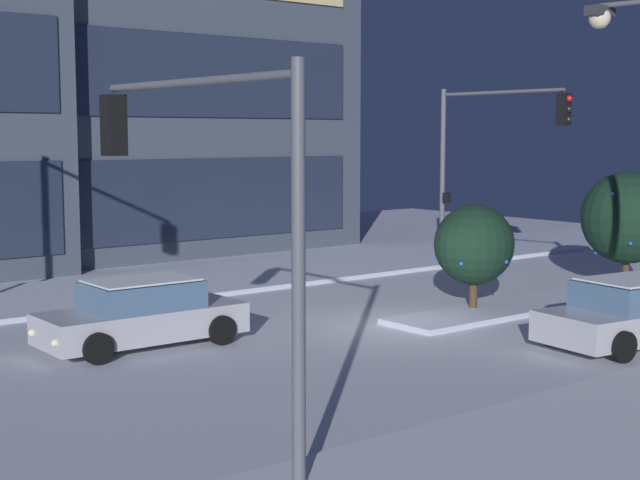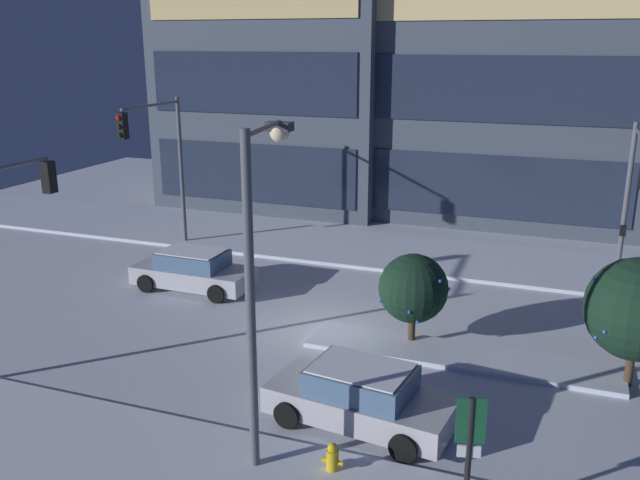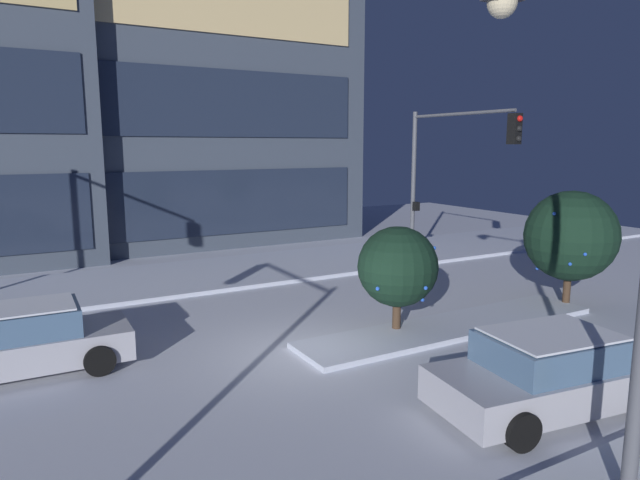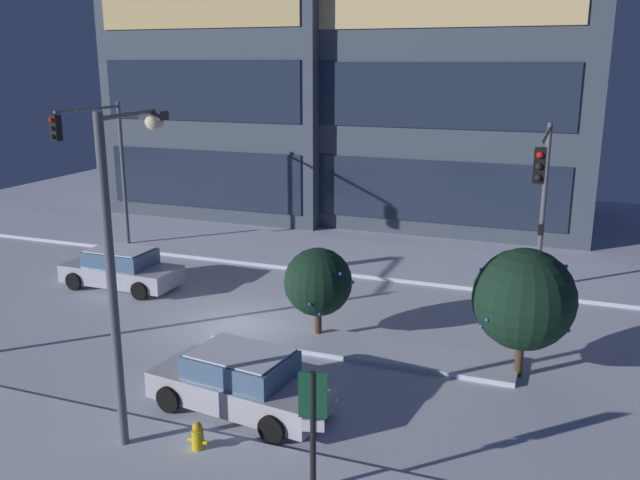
{
  "view_description": "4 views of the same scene",
  "coord_description": "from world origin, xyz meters",
  "px_view_note": "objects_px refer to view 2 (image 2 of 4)",
  "views": [
    {
      "loc": [
        -15.55,
        -16.35,
        4.65
      ],
      "look_at": [
        -0.77,
        1.96,
        2.0
      ],
      "focal_mm": 53.15,
      "sensor_mm": 36.0,
      "label": 1
    },
    {
      "loc": [
        6.8,
        -18.62,
        8.87
      ],
      "look_at": [
        -0.8,
        1.98,
        2.4
      ],
      "focal_mm": 38.04,
      "sensor_mm": 36.0,
      "label": 2
    },
    {
      "loc": [
        -5.8,
        -11.18,
        4.87
      ],
      "look_at": [
        1.54,
        1.82,
        2.34
      ],
      "focal_mm": 31.38,
      "sensor_mm": 36.0,
      "label": 3
    },
    {
      "loc": [
        9.84,
        -18.13,
        8.22
      ],
      "look_at": [
        2.29,
        1.75,
        2.64
      ],
      "focal_mm": 38.04,
      "sensor_mm": 36.0,
      "label": 4
    }
  ],
  "objects_px": {
    "decorated_tree_median": "(413,289)",
    "decorated_tree_left_of_median": "(638,309)",
    "car_near": "(361,397)",
    "parking_info_sign": "(469,444)",
    "street_lamp_arched": "(260,247)",
    "traffic_light_corner_far_left": "(159,149)",
    "fire_hydrant": "(333,460)",
    "car_far": "(193,271)",
    "traffic_light_corner_far_right": "(634,188)"
  },
  "relations": [
    {
      "from": "decorated_tree_left_of_median",
      "to": "parking_info_sign",
      "type": "bearing_deg",
      "value": -115.53
    },
    {
      "from": "car_near",
      "to": "car_far",
      "type": "height_order",
      "value": "same"
    },
    {
      "from": "traffic_light_corner_far_right",
      "to": "fire_hydrant",
      "type": "bearing_deg",
      "value": -27.46
    },
    {
      "from": "street_lamp_arched",
      "to": "traffic_light_corner_far_right",
      "type": "bearing_deg",
      "value": -42.4
    },
    {
      "from": "car_near",
      "to": "decorated_tree_median",
      "type": "xyz_separation_m",
      "value": [
        0.14,
        4.83,
        1.07
      ]
    },
    {
      "from": "car_far",
      "to": "parking_info_sign",
      "type": "xyz_separation_m",
      "value": [
        11.39,
        -9.3,
        0.97
      ]
    },
    {
      "from": "traffic_light_corner_far_right",
      "to": "street_lamp_arched",
      "type": "relative_size",
      "value": 0.85
    },
    {
      "from": "car_far",
      "to": "street_lamp_arched",
      "type": "bearing_deg",
      "value": 129.66
    },
    {
      "from": "street_lamp_arched",
      "to": "decorated_tree_median",
      "type": "xyz_separation_m",
      "value": [
        1.83,
        6.64,
        -3.0
      ]
    },
    {
      "from": "street_lamp_arched",
      "to": "fire_hydrant",
      "type": "height_order",
      "value": "street_lamp_arched"
    },
    {
      "from": "street_lamp_arched",
      "to": "decorated_tree_left_of_median",
      "type": "height_order",
      "value": "street_lamp_arched"
    },
    {
      "from": "car_near",
      "to": "traffic_light_corner_far_right",
      "type": "distance_m",
      "value": 12.0
    },
    {
      "from": "car_near",
      "to": "street_lamp_arched",
      "type": "bearing_deg",
      "value": -125.83
    },
    {
      "from": "car_far",
      "to": "decorated_tree_left_of_median",
      "type": "xyz_separation_m",
      "value": [
        14.67,
        -2.43,
        1.48
      ]
    },
    {
      "from": "car_near",
      "to": "parking_info_sign",
      "type": "relative_size",
      "value": 1.79
    },
    {
      "from": "fire_hydrant",
      "to": "decorated_tree_left_of_median",
      "type": "distance_m",
      "value": 9.05
    },
    {
      "from": "traffic_light_corner_far_right",
      "to": "street_lamp_arched",
      "type": "distance_m",
      "value": 13.89
    },
    {
      "from": "car_near",
      "to": "street_lamp_arched",
      "type": "relative_size",
      "value": 0.64
    },
    {
      "from": "car_near",
      "to": "parking_info_sign",
      "type": "bearing_deg",
      "value": -34.79
    },
    {
      "from": "decorated_tree_median",
      "to": "decorated_tree_left_of_median",
      "type": "height_order",
      "value": "decorated_tree_left_of_median"
    },
    {
      "from": "traffic_light_corner_far_left",
      "to": "decorated_tree_left_of_median",
      "type": "relative_size",
      "value": 1.85
    },
    {
      "from": "traffic_light_corner_far_left",
      "to": "fire_hydrant",
      "type": "bearing_deg",
      "value": 44.26
    },
    {
      "from": "fire_hydrant",
      "to": "parking_info_sign",
      "type": "bearing_deg",
      "value": -9.09
    },
    {
      "from": "parking_info_sign",
      "to": "decorated_tree_median",
      "type": "xyz_separation_m",
      "value": [
        -2.74,
        7.44,
        0.1
      ]
    },
    {
      "from": "street_lamp_arched",
      "to": "parking_info_sign",
      "type": "bearing_deg",
      "value": -107.88
    },
    {
      "from": "car_near",
      "to": "traffic_light_corner_far_left",
      "type": "xyz_separation_m",
      "value": [
        -11.91,
        10.11,
        3.85
      ]
    },
    {
      "from": "street_lamp_arched",
      "to": "car_near",
      "type": "bearing_deg",
      "value": -51.03
    },
    {
      "from": "street_lamp_arched",
      "to": "decorated_tree_left_of_median",
      "type": "relative_size",
      "value": 2.06
    },
    {
      "from": "street_lamp_arched",
      "to": "decorated_tree_left_of_median",
      "type": "distance_m",
      "value": 10.26
    },
    {
      "from": "car_far",
      "to": "fire_hydrant",
      "type": "distance_m",
      "value": 12.3
    },
    {
      "from": "street_lamp_arched",
      "to": "fire_hydrant",
      "type": "relative_size",
      "value": 9.52
    },
    {
      "from": "traffic_light_corner_far_right",
      "to": "decorated_tree_left_of_median",
      "type": "relative_size",
      "value": 1.75
    },
    {
      "from": "decorated_tree_median",
      "to": "fire_hydrant",
      "type": "bearing_deg",
      "value": -90.85
    },
    {
      "from": "fire_hydrant",
      "to": "decorated_tree_median",
      "type": "relative_size",
      "value": 0.27
    },
    {
      "from": "parking_info_sign",
      "to": "street_lamp_arched",
      "type": "bearing_deg",
      "value": 65.26
    },
    {
      "from": "fire_hydrant",
      "to": "parking_info_sign",
      "type": "distance_m",
      "value": 3.17
    },
    {
      "from": "car_near",
      "to": "car_far",
      "type": "bearing_deg",
      "value": 149.03
    },
    {
      "from": "traffic_light_corner_far_left",
      "to": "parking_info_sign",
      "type": "height_order",
      "value": "traffic_light_corner_far_left"
    },
    {
      "from": "car_far",
      "to": "traffic_light_corner_far_left",
      "type": "distance_m",
      "value": 6.17
    },
    {
      "from": "car_far",
      "to": "traffic_light_corner_far_left",
      "type": "height_order",
      "value": "traffic_light_corner_far_left"
    },
    {
      "from": "car_near",
      "to": "street_lamp_arched",
      "type": "xyz_separation_m",
      "value": [
        -1.69,
        -1.8,
        4.08
      ]
    },
    {
      "from": "traffic_light_corner_far_right",
      "to": "parking_info_sign",
      "type": "relative_size",
      "value": 2.36
    },
    {
      "from": "car_near",
      "to": "decorated_tree_median",
      "type": "relative_size",
      "value": 1.66
    },
    {
      "from": "car_far",
      "to": "traffic_light_corner_far_left",
      "type": "xyz_separation_m",
      "value": [
        -3.41,
        3.42,
        3.85
      ]
    },
    {
      "from": "fire_hydrant",
      "to": "decorated_tree_left_of_median",
      "type": "bearing_deg",
      "value": 46.31
    },
    {
      "from": "car_near",
      "to": "decorated_tree_median",
      "type": "height_order",
      "value": "decorated_tree_median"
    },
    {
      "from": "traffic_light_corner_far_left",
      "to": "parking_info_sign",
      "type": "relative_size",
      "value": 2.49
    },
    {
      "from": "traffic_light_corner_far_right",
      "to": "fire_hydrant",
      "type": "relative_size",
      "value": 8.07
    },
    {
      "from": "street_lamp_arched",
      "to": "decorated_tree_left_of_median",
      "type": "bearing_deg",
      "value": -60.26
    },
    {
      "from": "traffic_light_corner_far_left",
      "to": "car_far",
      "type": "bearing_deg",
      "value": 44.94
    }
  ]
}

